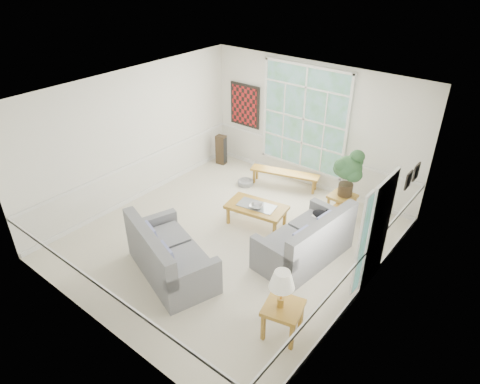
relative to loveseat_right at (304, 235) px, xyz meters
The scene contains 24 objects.
floor 1.60m from the loveseat_right, 163.82° to the right, with size 5.50×6.00×0.01m, color beige.
ceiling 2.91m from the loveseat_right, 163.82° to the right, with size 5.50×6.00×0.02m, color white.
wall_back 3.12m from the loveseat_right, 119.42° to the left, with size 5.50×0.02×3.00m, color silver.
wall_front 3.85m from the loveseat_right, 113.02° to the right, with size 5.50×0.02×3.00m, color silver.
wall_left 4.34m from the loveseat_right, behind, with size 0.02×6.00×3.00m, color silver.
wall_right 1.68m from the loveseat_right, 18.03° to the right, with size 0.02×6.00×3.00m, color silver.
window_back 3.23m from the loveseat_right, 123.09° to the left, with size 2.30×0.08×2.40m, color white.
entry_door 1.38m from the loveseat_right, ahead, with size 0.08×0.90×2.10m, color white.
door_sidelight 1.48m from the loveseat_right, 19.79° to the right, with size 0.08×0.26×1.90m, color white.
wall_art 4.38m from the loveseat_right, 143.40° to the left, with size 0.90×0.06×1.10m, color #591111.
wall_frame_near 2.10m from the loveseat_right, 46.60° to the left, with size 0.04×0.26×0.32m, color black.
wall_frame_far 2.37m from the loveseat_right, 53.99° to the left, with size 0.04×0.26×0.32m, color black.
loveseat_right is the anchor object (origin of this frame).
loveseat_front 2.45m from the loveseat_right, 130.99° to the right, with size 1.90×0.99×1.03m, color slate.
coffee_table 1.42m from the loveseat_right, 166.33° to the left, with size 1.24×0.68×0.46m, color olive.
pewter_bowl 1.34m from the loveseat_right, 168.79° to the left, with size 0.32×0.32×0.08m, color gray.
window_bench 2.77m from the loveseat_right, 130.95° to the left, with size 1.68×0.33×0.39m, color olive.
end_table 1.78m from the loveseat_right, 93.50° to the left, with size 0.52×0.52×0.52m, color olive.
houseplant 1.88m from the loveseat_right, 92.83° to the left, with size 0.62×0.62×1.06m, color #284D29, non-canonical shape.
side_table 1.94m from the loveseat_right, 67.95° to the right, with size 0.56×0.56×0.57m, color olive.
table_lamp 1.97m from the loveseat_right, 69.29° to the right, with size 0.38×0.38×0.65m, color white, non-canonical shape.
pet_bed 3.05m from the loveseat_right, 149.24° to the left, with size 0.40×0.40×0.12m, color gray.
floor_speaker 4.35m from the loveseat_right, 151.69° to the left, with size 0.25×0.20×0.80m, color #372918.
cat 0.69m from the loveseat_right, 92.86° to the left, with size 0.37×0.26×0.17m, color black.
Camera 1 is at (4.54, -5.35, 5.24)m, focal length 32.00 mm.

